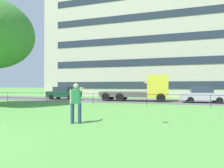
{
  "coord_description": "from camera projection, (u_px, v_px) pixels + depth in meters",
  "views": [
    {
      "loc": [
        6.3,
        -2.79,
        1.64
      ],
      "look_at": [
        2.92,
        8.71,
        1.76
      ],
      "focal_mm": 30.36,
      "sensor_mm": 36.0,
      "label": 1
    }
  ],
  "objects": [
    {
      "name": "person_thrower",
      "position": [
        76.0,
        102.0,
        8.28
      ],
      "size": [
        0.51,
        0.83,
        1.75
      ],
      "color": "navy",
      "rests_on": "ground"
    },
    {
      "name": "flatbed_truck_center",
      "position": [
        144.0,
        90.0,
        20.47
      ],
      "size": [
        7.34,
        2.53,
        2.75
      ],
      "color": "yellow",
      "rests_on": "ground"
    },
    {
      "name": "car_dark_green_far_right",
      "position": [
        64.0,
        93.0,
        23.06
      ],
      "size": [
        4.05,
        1.91,
        1.54
      ],
      "color": "#194C2D",
      "rests_on": "ground"
    },
    {
      "name": "street_strip",
      "position": [
        111.0,
        100.0,
        21.94
      ],
      "size": [
        80.0,
        7.27,
        0.01
      ],
      "primitive_type": "cube",
      "color": "#565454",
      "rests_on": "ground"
    },
    {
      "name": "frisbee",
      "position": [
        147.0,
        83.0,
        7.88
      ],
      "size": [
        0.38,
        0.38,
        0.05
      ],
      "color": "yellow"
    },
    {
      "name": "car_silver_far_left",
      "position": [
        202.0,
        95.0,
        18.48
      ],
      "size": [
        4.05,
        1.92,
        1.54
      ],
      "color": "#B7BABF",
      "rests_on": "ground"
    },
    {
      "name": "park_fence",
      "position": [
        93.0,
        97.0,
        16.65
      ],
      "size": [
        37.48,
        0.04,
        1.0
      ],
      "color": "#232328",
      "rests_on": "ground"
    },
    {
      "name": "apartment_building_background",
      "position": [
        146.0,
        46.0,
        34.19
      ],
      "size": [
        34.95,
        11.52,
        17.84
      ],
      "color": "beige",
      "rests_on": "ground"
    }
  ]
}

